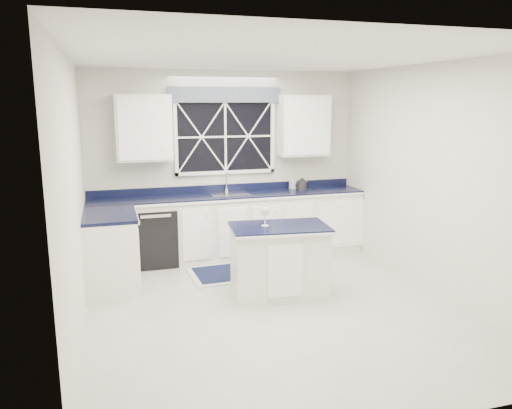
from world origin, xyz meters
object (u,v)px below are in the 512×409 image
object	(u,v)px
wine_glass	(265,211)
soap_bottle	(293,183)
faucet	(227,181)
island	(279,260)
kettle	(302,184)
dishwasher	(155,235)

from	to	relation	value
wine_glass	soap_bottle	xyz separation A→B (m)	(0.99, 1.72, 0.02)
wine_glass	soap_bottle	size ratio (longest dim) A/B	1.35
wine_glass	faucet	bearing A→B (deg)	91.07
island	kettle	world-z (taller)	kettle
dishwasher	faucet	world-z (taller)	faucet
kettle	faucet	bearing A→B (deg)	154.40
kettle	soap_bottle	xyz separation A→B (m)	(-0.12, 0.08, 0.01)
faucet	kettle	world-z (taller)	faucet
wine_glass	dishwasher	bearing A→B (deg)	125.99
dishwasher	island	distance (m)	2.06
faucet	island	bearing A→B (deg)	-83.83
soap_bottle	kettle	bearing A→B (deg)	-33.03
dishwasher	wine_glass	distance (m)	2.02
island	kettle	size ratio (longest dim) A/B	4.84
dishwasher	island	xyz separation A→B (m)	(1.29, -1.60, 0.01)
kettle	wine_glass	size ratio (longest dim) A/B	0.96
dishwasher	wine_glass	world-z (taller)	wine_glass
kettle	wine_glass	bearing A→B (deg)	-144.29
island	dishwasher	bearing A→B (deg)	135.33
wine_glass	island	bearing A→B (deg)	-14.06
faucet	soap_bottle	world-z (taller)	faucet
faucet	wine_glass	xyz separation A→B (m)	(0.03, -1.75, -0.08)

